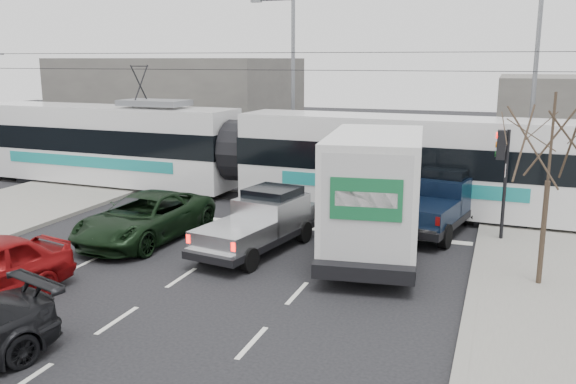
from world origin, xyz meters
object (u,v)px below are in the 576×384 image
(street_lamp_far, at_px, (290,76))
(street_lamp_near, at_px, (530,79))
(navy_pickup, at_px, (438,201))
(traffic_signal, at_px, (503,161))
(silver_pickup, at_px, (262,221))
(box_truck, at_px, (376,194))
(bare_tree, at_px, (551,146))
(green_car, at_px, (145,218))
(tram, at_px, (239,152))

(street_lamp_far, bearing_deg, street_lamp_near, -9.87)
(street_lamp_near, bearing_deg, navy_pickup, -113.12)
(traffic_signal, bearing_deg, silver_pickup, -154.82)
(street_lamp_far, distance_m, box_truck, 14.35)
(bare_tree, xyz_separation_m, traffic_signal, (-1.13, 4.00, -1.05))
(bare_tree, distance_m, navy_pickup, 6.36)
(traffic_signal, xyz_separation_m, silver_pickup, (-7.04, -3.31, -1.81))
(navy_pickup, relative_size, green_car, 0.97)
(street_lamp_near, bearing_deg, bare_tree, -88.58)
(green_car, bearing_deg, navy_pickup, 30.06)
(bare_tree, distance_m, street_lamp_near, 11.58)
(street_lamp_far, distance_m, green_car, 13.87)
(tram, bearing_deg, navy_pickup, -13.39)
(box_truck, height_order, navy_pickup, box_truck)
(street_lamp_far, bearing_deg, silver_pickup, -74.24)
(tram, relative_size, navy_pickup, 5.17)
(green_car, bearing_deg, bare_tree, 2.34)
(box_truck, bearing_deg, silver_pickup, -174.92)
(bare_tree, relative_size, street_lamp_near, 0.56)
(silver_pickup, relative_size, green_car, 0.98)
(box_truck, relative_size, green_car, 1.43)
(silver_pickup, xyz_separation_m, green_car, (-4.07, -0.36, -0.16))
(street_lamp_far, relative_size, silver_pickup, 1.67)
(traffic_signal, bearing_deg, navy_pickup, 158.37)
(street_lamp_near, relative_size, navy_pickup, 1.68)
(street_lamp_near, xyz_separation_m, tram, (-11.62, -4.20, -3.11))
(street_lamp_far, height_order, navy_pickup, street_lamp_far)
(tram, bearing_deg, street_lamp_far, 91.46)
(bare_tree, relative_size, green_car, 0.90)
(traffic_signal, height_order, navy_pickup, traffic_signal)
(tram, height_order, box_truck, tram)
(street_lamp_near, height_order, green_car, street_lamp_near)
(traffic_signal, xyz_separation_m, green_car, (-11.11, -3.67, -1.97))
(traffic_signal, height_order, street_lamp_far, street_lamp_far)
(navy_pickup, bearing_deg, tram, 175.48)
(box_truck, bearing_deg, street_lamp_near, 59.17)
(street_lamp_near, relative_size, green_car, 1.63)
(green_car, bearing_deg, tram, 91.13)
(silver_pickup, distance_m, navy_pickup, 6.49)
(street_lamp_near, bearing_deg, green_car, -136.94)
(street_lamp_far, bearing_deg, green_car, -91.96)
(traffic_signal, height_order, street_lamp_near, street_lamp_near)
(silver_pickup, distance_m, green_car, 4.09)
(traffic_signal, bearing_deg, green_car, -161.73)
(traffic_signal, xyz_separation_m, street_lamp_far, (-10.66, 9.50, 2.37))
(tram, bearing_deg, silver_pickup, -58.00)
(navy_pickup, bearing_deg, street_lamp_near, 78.29)
(street_lamp_near, height_order, navy_pickup, street_lamp_near)
(box_truck, distance_m, green_car, 7.69)
(box_truck, relative_size, navy_pickup, 1.48)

